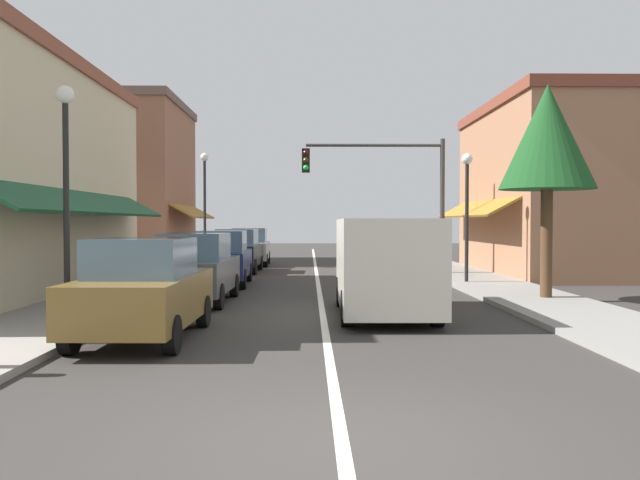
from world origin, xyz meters
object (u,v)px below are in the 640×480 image
at_px(parked_car_distant_left, 250,247).
at_px(parked_car_third_left, 221,258).
at_px(parked_car_far_left, 238,251).
at_px(traffic_signal_mast_arm, 391,181).
at_px(parked_car_nearest_left, 144,289).
at_px(parked_car_second_left, 196,268).
at_px(van_in_lane, 384,263).
at_px(street_lamp_right_mid, 467,195).
at_px(tree_right_near, 547,139).
at_px(street_lamp_left_far, 205,191).
at_px(street_lamp_left_near, 66,164).

bearing_deg(parked_car_distant_left, parked_car_third_left, -91.40).
height_order(parked_car_far_left, traffic_signal_mast_arm, traffic_signal_mast_arm).
distance_m(parked_car_nearest_left, traffic_signal_mast_arm, 15.17).
height_order(parked_car_second_left, van_in_lane, van_in_lane).
bearing_deg(parked_car_second_left, street_lamp_right_mid, 31.00).
bearing_deg(tree_right_near, parked_car_far_left, 131.55).
bearing_deg(traffic_signal_mast_arm, tree_right_near, -70.29).
xyz_separation_m(parked_car_far_left, street_lamp_left_far, (-1.73, 2.59, 2.54)).
bearing_deg(parked_car_third_left, parked_car_nearest_left, -91.45).
distance_m(street_lamp_right_mid, tree_right_near, 4.76).
height_order(traffic_signal_mast_arm, street_lamp_right_mid, traffic_signal_mast_arm).
bearing_deg(street_lamp_left_far, parked_car_distant_left, 42.97).
bearing_deg(parked_car_distant_left, parked_car_nearest_left, -91.35).
relative_size(traffic_signal_mast_arm, tree_right_near, 0.98).
bearing_deg(street_lamp_left_far, parked_car_far_left, -56.18).
distance_m(parked_car_far_left, parked_car_distant_left, 4.32).
height_order(parked_car_second_left, parked_car_far_left, same).
distance_m(parked_car_third_left, street_lamp_right_mid, 8.22).
bearing_deg(parked_car_far_left, traffic_signal_mast_arm, -15.95).
relative_size(parked_car_third_left, parked_car_distant_left, 1.00).
relative_size(van_in_lane, street_lamp_left_near, 1.09).
height_order(parked_car_distant_left, van_in_lane, van_in_lane).
relative_size(parked_car_distant_left, traffic_signal_mast_arm, 0.76).
xyz_separation_m(parked_car_second_left, street_lamp_left_near, (-2.00, -3.43, 2.34)).
relative_size(parked_car_nearest_left, parked_car_far_left, 1.00).
height_order(parked_car_far_left, street_lamp_left_far, street_lamp_left_far).
xyz_separation_m(parked_car_second_left, parked_car_distant_left, (0.08, 14.58, 0.00)).
bearing_deg(street_lamp_left_near, parked_car_third_left, 75.99).
bearing_deg(parked_car_third_left, parked_car_far_left, 89.48).
distance_m(parked_car_second_left, street_lamp_left_near, 4.61).
bearing_deg(parked_car_nearest_left, street_lamp_right_mid, 52.07).
xyz_separation_m(parked_car_second_left, street_lamp_right_mid, (7.99, 4.58, 2.05)).
relative_size(parked_car_third_left, traffic_signal_mast_arm, 0.76).
distance_m(van_in_lane, street_lamp_left_far, 16.59).
height_order(parked_car_nearest_left, parked_car_third_left, same).
height_order(parked_car_third_left, tree_right_near, tree_right_near).
distance_m(parked_car_second_left, tree_right_near, 9.57).
relative_size(parked_car_third_left, street_lamp_left_far, 0.81).
distance_m(parked_car_third_left, van_in_lane, 8.34).
distance_m(parked_car_distant_left, traffic_signal_mast_arm, 8.98).
height_order(parked_car_nearest_left, tree_right_near, tree_right_near).
distance_m(parked_car_far_left, van_in_lane, 13.39).
height_order(parked_car_second_left, street_lamp_right_mid, street_lamp_right_mid).
height_order(parked_car_distant_left, street_lamp_left_near, street_lamp_left_near).
height_order(parked_car_third_left, parked_car_far_left, same).
bearing_deg(traffic_signal_mast_arm, parked_car_third_left, -148.18).
xyz_separation_m(street_lamp_left_far, tree_right_near, (10.75, -12.76, 0.76)).
distance_m(parked_car_nearest_left, parked_car_distant_left, 19.84).
bearing_deg(parked_car_distant_left, parked_car_second_left, -91.42).
height_order(parked_car_distant_left, street_lamp_left_far, street_lamp_left_far).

